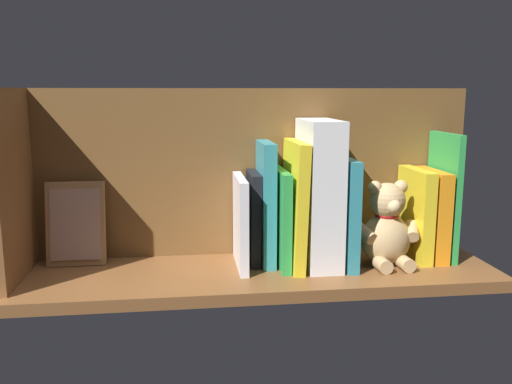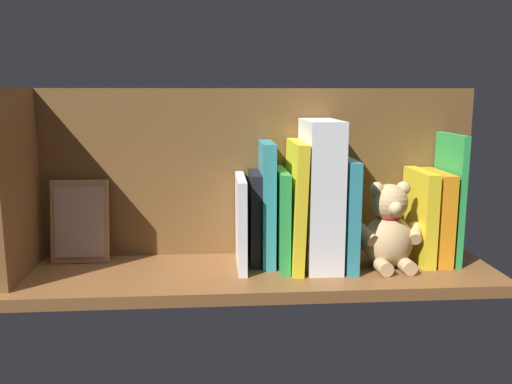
{
  "view_description": "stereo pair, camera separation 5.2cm",
  "coord_description": "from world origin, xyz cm",
  "px_view_note": "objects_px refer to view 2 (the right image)",
  "views": [
    {
      "loc": [
        12.53,
        97.63,
        33.17
      ],
      "look_at": [
        0.0,
        0.0,
        14.8
      ],
      "focal_mm": 37.83,
      "sensor_mm": 36.0,
      "label": 1
    },
    {
      "loc": [
        7.33,
        98.15,
        33.17
      ],
      "look_at": [
        0.0,
        0.0,
        14.8
      ],
      "focal_mm": 37.83,
      "sensor_mm": 36.0,
      "label": 2
    }
  ],
  "objects_px": {
    "teddy_bear": "(389,230)",
    "dictionary_thick_white": "(320,194)",
    "book_0": "(449,198)",
    "picture_frame_leaning": "(80,221)"
  },
  "relations": [
    {
      "from": "teddy_bear",
      "to": "dictionary_thick_white",
      "type": "distance_m",
      "value": 0.15
    },
    {
      "from": "book_0",
      "to": "teddy_bear",
      "type": "relative_size",
      "value": 1.52
    },
    {
      "from": "book_0",
      "to": "picture_frame_leaning",
      "type": "relative_size",
      "value": 1.55
    },
    {
      "from": "book_0",
      "to": "picture_frame_leaning",
      "type": "height_order",
      "value": "book_0"
    },
    {
      "from": "teddy_bear",
      "to": "picture_frame_leaning",
      "type": "xyz_separation_m",
      "value": [
        0.6,
        -0.08,
        0.01
      ]
    },
    {
      "from": "book_0",
      "to": "dictionary_thick_white",
      "type": "height_order",
      "value": "dictionary_thick_white"
    },
    {
      "from": "teddy_bear",
      "to": "picture_frame_leaning",
      "type": "bearing_deg",
      "value": -10.69
    },
    {
      "from": "picture_frame_leaning",
      "to": "teddy_bear",
      "type": "bearing_deg",
      "value": 172.21
    },
    {
      "from": "dictionary_thick_white",
      "to": "picture_frame_leaning",
      "type": "distance_m",
      "value": 0.47
    },
    {
      "from": "book_0",
      "to": "dictionary_thick_white",
      "type": "bearing_deg",
      "value": 3.38
    }
  ]
}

